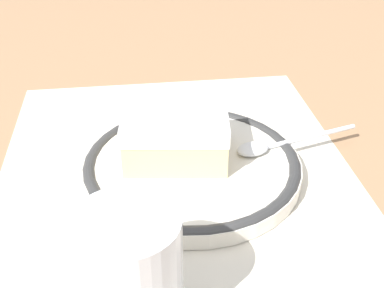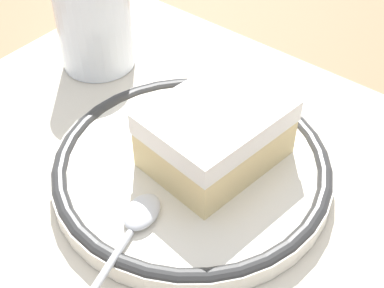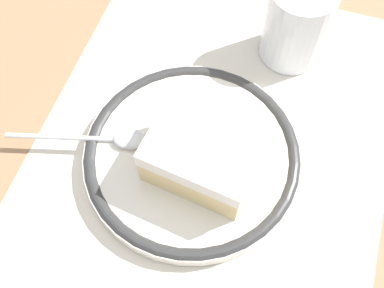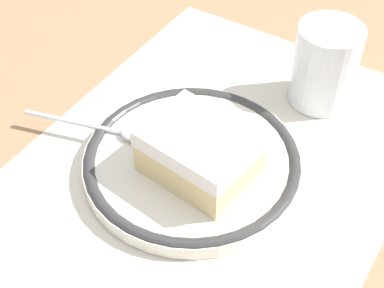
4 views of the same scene
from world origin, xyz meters
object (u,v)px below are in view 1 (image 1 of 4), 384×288
at_px(plate, 192,165).
at_px(spoon, 270,145).
at_px(cake_slice, 178,134).
at_px(cup, 131,280).

distance_m(plate, spoon, 0.08).
bearing_deg(plate, spoon, 97.83).
bearing_deg(cake_slice, spoon, 90.41).
relative_size(plate, cup, 2.33).
height_order(spoon, cup, cup).
bearing_deg(cup, plate, 159.31).
height_order(plate, spoon, spoon).
bearing_deg(cake_slice, plate, 50.65).
distance_m(cake_slice, cup, 0.19).
xyz_separation_m(cake_slice, cup, (0.18, -0.05, -0.00)).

